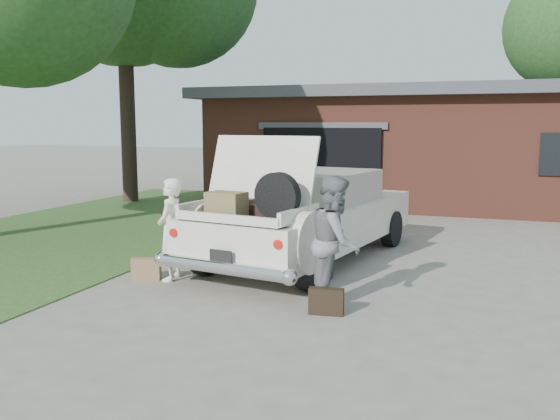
% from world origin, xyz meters
% --- Properties ---
extents(ground, '(90.00, 90.00, 0.00)m').
position_xyz_m(ground, '(0.00, 0.00, 0.00)').
color(ground, gray).
rests_on(ground, ground).
extents(grass_strip, '(6.00, 16.00, 0.02)m').
position_xyz_m(grass_strip, '(-5.50, 3.00, 0.01)').
color(grass_strip, '#2D4C1E').
rests_on(grass_strip, ground).
extents(house, '(12.80, 7.80, 3.30)m').
position_xyz_m(house, '(0.98, 11.47, 1.67)').
color(house, brown).
rests_on(house, ground).
extents(sedan, '(2.83, 5.50, 2.13)m').
position_xyz_m(sedan, '(-0.13, 2.34, 0.77)').
color(sedan, silver).
rests_on(sedan, ground).
extents(woman_left, '(0.46, 0.61, 1.52)m').
position_xyz_m(woman_left, '(-1.64, 0.38, 0.76)').
color(woman_left, white).
rests_on(woman_left, ground).
extents(woman_right, '(0.73, 0.89, 1.66)m').
position_xyz_m(woman_right, '(0.97, -0.03, 0.83)').
color(woman_right, slate).
rests_on(woman_right, ground).
extents(suitcase_left, '(0.45, 0.25, 0.33)m').
position_xyz_m(suitcase_left, '(-1.98, 0.24, 0.16)').
color(suitcase_left, '#906B49').
rests_on(suitcase_left, ground).
extents(suitcase_right, '(0.44, 0.18, 0.33)m').
position_xyz_m(suitcase_right, '(0.96, -0.42, 0.16)').
color(suitcase_right, black).
rests_on(suitcase_right, ground).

